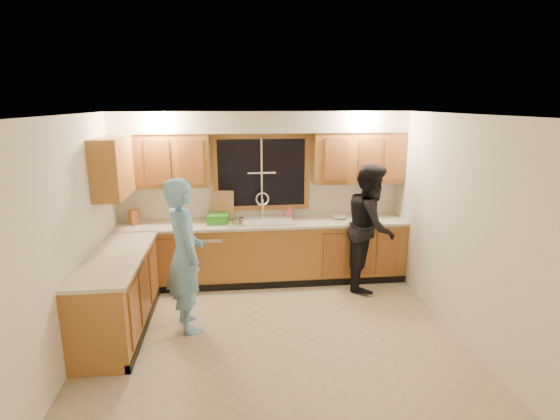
# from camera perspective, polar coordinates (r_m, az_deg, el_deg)

# --- Properties ---
(floor) EXTENTS (4.20, 4.20, 0.00)m
(floor) POSITION_cam_1_polar(r_m,az_deg,el_deg) (5.26, -0.71, -15.97)
(floor) COLOR #B9AD8E
(floor) RESTS_ON ground
(ceiling) EXTENTS (4.20, 4.20, 0.00)m
(ceiling) POSITION_cam_1_polar(r_m,az_deg,el_deg) (4.57, -0.80, 12.38)
(ceiling) COLOR silver
(wall_back) EXTENTS (4.20, 0.00, 4.20)m
(wall_back) POSITION_cam_1_polar(r_m,az_deg,el_deg) (6.60, -2.39, 1.90)
(wall_back) COLOR white
(wall_back) RESTS_ON ground
(wall_left) EXTENTS (0.00, 3.80, 3.80)m
(wall_left) POSITION_cam_1_polar(r_m,az_deg,el_deg) (5.02, -25.37, -3.32)
(wall_left) COLOR white
(wall_left) RESTS_ON ground
(wall_right) EXTENTS (0.00, 3.80, 3.80)m
(wall_right) POSITION_cam_1_polar(r_m,az_deg,el_deg) (5.39, 22.09, -1.89)
(wall_right) COLOR white
(wall_right) RESTS_ON ground
(base_cabinets_back) EXTENTS (4.20, 0.60, 0.88)m
(base_cabinets_back) POSITION_cam_1_polar(r_m,az_deg,el_deg) (6.53, -2.13, -5.62)
(base_cabinets_back) COLOR #AA7131
(base_cabinets_back) RESTS_ON ground
(base_cabinets_left) EXTENTS (0.60, 1.90, 0.88)m
(base_cabinets_left) POSITION_cam_1_polar(r_m,az_deg,el_deg) (5.52, -20.35, -10.28)
(base_cabinets_left) COLOR #AA7131
(base_cabinets_left) RESTS_ON ground
(countertop_back) EXTENTS (4.20, 0.63, 0.04)m
(countertop_back) POSITION_cam_1_polar(r_m,az_deg,el_deg) (6.38, -2.16, -1.76)
(countertop_back) COLOR beige
(countertop_back) RESTS_ON base_cabinets_back
(countertop_left) EXTENTS (0.63, 1.90, 0.04)m
(countertop_left) POSITION_cam_1_polar(r_m,az_deg,el_deg) (5.36, -20.61, -5.77)
(countertop_left) COLOR beige
(countertop_left) RESTS_ON base_cabinets_left
(upper_cabinets_left) EXTENTS (1.35, 0.33, 0.75)m
(upper_cabinets_left) POSITION_cam_1_polar(r_m,az_deg,el_deg) (6.40, -15.24, 6.27)
(upper_cabinets_left) COLOR #AA7131
(upper_cabinets_left) RESTS_ON wall_back
(upper_cabinets_right) EXTENTS (1.35, 0.33, 0.75)m
(upper_cabinets_right) POSITION_cam_1_polar(r_m,az_deg,el_deg) (6.60, 10.19, 6.75)
(upper_cabinets_right) COLOR #AA7131
(upper_cabinets_right) RESTS_ON wall_back
(upper_cabinets_return) EXTENTS (0.33, 0.90, 0.75)m
(upper_cabinets_return) POSITION_cam_1_polar(r_m,az_deg,el_deg) (5.91, -21.02, 5.23)
(upper_cabinets_return) COLOR #AA7131
(upper_cabinets_return) RESTS_ON wall_left
(soffit) EXTENTS (4.20, 0.35, 0.30)m
(soffit) POSITION_cam_1_polar(r_m,az_deg,el_deg) (6.29, -2.38, 11.41)
(soffit) COLOR white
(soffit) RESTS_ON wall_back
(window_frame) EXTENTS (1.44, 0.03, 1.14)m
(window_frame) POSITION_cam_1_polar(r_m,az_deg,el_deg) (6.53, -2.42, 4.88)
(window_frame) COLOR black
(window_frame) RESTS_ON wall_back
(sink) EXTENTS (0.86, 0.52, 0.57)m
(sink) POSITION_cam_1_polar(r_m,az_deg,el_deg) (6.41, -2.17, -2.02)
(sink) COLOR silver
(sink) RESTS_ON countertop_back
(dishwasher) EXTENTS (0.60, 0.56, 0.82)m
(dishwasher) POSITION_cam_1_polar(r_m,az_deg,el_deg) (6.53, -9.62, -6.10)
(dishwasher) COLOR silver
(dishwasher) RESTS_ON floor
(stove) EXTENTS (0.58, 0.75, 0.90)m
(stove) POSITION_cam_1_polar(r_m,az_deg,el_deg) (5.02, -21.90, -12.79)
(stove) COLOR silver
(stove) RESTS_ON floor
(man) EXTENTS (0.62, 0.76, 1.81)m
(man) POSITION_cam_1_polar(r_m,az_deg,el_deg) (5.18, -12.34, -5.79)
(man) COLOR #75B5DE
(man) RESTS_ON floor
(woman) EXTENTS (0.96, 1.07, 1.80)m
(woman) POSITION_cam_1_polar(r_m,az_deg,el_deg) (6.36, 11.77, -2.10)
(woman) COLOR black
(woman) RESTS_ON floor
(knife_block) EXTENTS (0.15, 0.15, 0.22)m
(knife_block) POSITION_cam_1_polar(r_m,az_deg,el_deg) (6.55, -18.57, -0.91)
(knife_block) COLOR #A05D2C
(knife_block) RESTS_ON countertop_back
(cutting_board) EXTENTS (0.34, 0.15, 0.43)m
(cutting_board) POSITION_cam_1_polar(r_m,az_deg,el_deg) (6.54, -7.49, 0.64)
(cutting_board) COLOR tan
(cutting_board) RESTS_ON countertop_back
(dish_crate) EXTENTS (0.31, 0.29, 0.14)m
(dish_crate) POSITION_cam_1_polar(r_m,az_deg,el_deg) (6.35, -8.12, -1.14)
(dish_crate) COLOR #329326
(dish_crate) RESTS_ON countertop_back
(soap_bottle) EXTENTS (0.12, 0.12, 0.20)m
(soap_bottle) POSITION_cam_1_polar(r_m,az_deg,el_deg) (6.58, 1.27, -0.21)
(soap_bottle) COLOR #E8587C
(soap_bottle) RESTS_ON countertop_back
(bowl) EXTENTS (0.22, 0.22, 0.05)m
(bowl) POSITION_cam_1_polar(r_m,az_deg,el_deg) (6.60, 7.71, -0.93)
(bowl) COLOR silver
(bowl) RESTS_ON countertop_back
(can_left) EXTENTS (0.07, 0.07, 0.13)m
(can_left) POSITION_cam_1_polar(r_m,az_deg,el_deg) (6.14, -5.74, -1.64)
(can_left) COLOR #BFB493
(can_left) RESTS_ON countertop_back
(can_right) EXTENTS (0.09, 0.09, 0.13)m
(can_right) POSITION_cam_1_polar(r_m,az_deg,el_deg) (6.16, -5.06, -1.57)
(can_right) COLOR #BFB493
(can_right) RESTS_ON countertop_back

